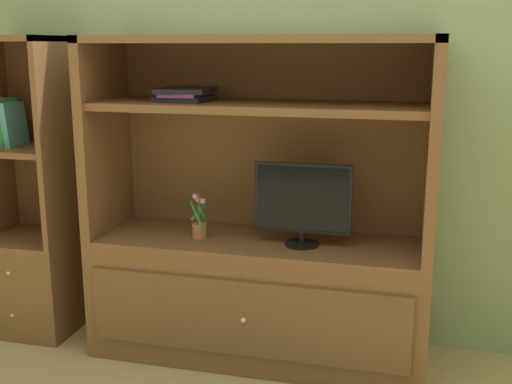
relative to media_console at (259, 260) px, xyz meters
The scene contains 7 objects.
painted_rear_wall 0.97m from the media_console, 90.00° to the left, with size 6.00×0.10×2.80m, color #8C9E6B.
media_console is the anchor object (origin of this frame).
tv_monitor 0.40m from the media_console, 12.30° to the right, with size 0.46×0.16×0.40m.
potted_plant 0.34m from the media_console, 169.84° to the right, with size 0.11×0.11×0.23m.
magazine_stack 0.89m from the media_console, behind, with size 0.26×0.31×0.06m.
bookshelf_tall 1.28m from the media_console, behind, with size 0.48×0.45×1.59m.
upright_book_row 1.52m from the media_console, behind, with size 0.16×0.18×0.26m.
Camera 1 is at (0.73, -2.48, 1.54)m, focal length 44.31 mm.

